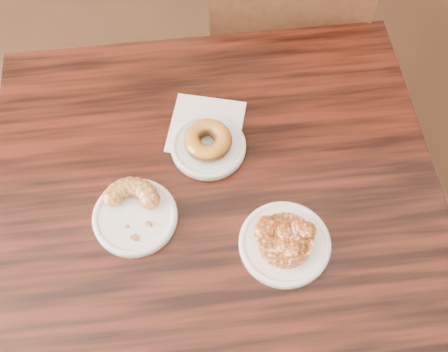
{
  "coord_description": "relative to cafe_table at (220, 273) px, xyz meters",
  "views": [
    {
      "loc": [
        -0.16,
        -0.2,
        1.71
      ],
      "look_at": [
        -0.11,
        0.31,
        0.8
      ],
      "focal_mm": 45.0,
      "sensor_mm": 36.0,
      "label": 1
    }
  ],
  "objects": [
    {
      "name": "napkin",
      "position": [
        -0.01,
        0.19,
        0.38
      ],
      "size": [
        0.18,
        0.18,
        0.0
      ],
      "primitive_type": "cube",
      "rotation": [
        0.0,
        0.0,
        -0.26
      ],
      "color": "white",
      "rests_on": "cafe_table"
    },
    {
      "name": "chair_far",
      "position": [
        0.28,
        0.69,
        0.08
      ],
      "size": [
        0.56,
        0.56,
        0.9
      ],
      "primitive_type": null,
      "rotation": [
        0.0,
        0.0,
        2.78
      ],
      "color": "black",
      "rests_on": "floor"
    },
    {
      "name": "apple_fritter",
      "position": [
        0.11,
        -0.09,
        0.4
      ],
      "size": [
        0.14,
        0.14,
        0.03
      ],
      "primitive_type": null,
      "color": "#401D06",
      "rests_on": "plate_fritter"
    },
    {
      "name": "plate_cruller",
      "position": [
        -0.16,
        -0.01,
        0.38
      ],
      "size": [
        0.16,
        0.16,
        0.01
      ],
      "primitive_type": "cylinder",
      "color": "white",
      "rests_on": "cafe_table"
    },
    {
      "name": "cruller_fragment",
      "position": [
        -0.16,
        -0.01,
        0.4
      ],
      "size": [
        0.12,
        0.12,
        0.03
      ],
      "primitive_type": null,
      "color": "#632E13",
      "rests_on": "plate_cruller"
    },
    {
      "name": "cafe_table",
      "position": [
        0.0,
        0.0,
        0.0
      ],
      "size": [
        0.89,
        0.89,
        0.75
      ],
      "primitive_type": "cube",
      "rotation": [
        0.0,
        0.0,
        0.01
      ],
      "color": "black",
      "rests_on": "floor"
    },
    {
      "name": "room_walls",
      "position": [
        0.12,
        -0.27,
        1.02
      ],
      "size": [
        5.02,
        5.02,
        2.8
      ],
      "color": "tan",
      "rests_on": "floor"
    },
    {
      "name": "plate_fritter",
      "position": [
        0.11,
        -0.09,
        0.38
      ],
      "size": [
        0.17,
        0.17,
        0.01
      ],
      "primitive_type": "cylinder",
      "color": "white",
      "rests_on": "cafe_table"
    },
    {
      "name": "plate_donut",
      "position": [
        -0.01,
        0.13,
        0.38
      ],
      "size": [
        0.15,
        0.15,
        0.01
      ],
      "primitive_type": "cylinder",
      "color": "silver",
      "rests_on": "napkin"
    },
    {
      "name": "glazed_donut",
      "position": [
        -0.01,
        0.13,
        0.41
      ],
      "size": [
        0.1,
        0.1,
        0.03
      ],
      "primitive_type": "torus",
      "color": "#985B16",
      "rests_on": "plate_donut"
    }
  ]
}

